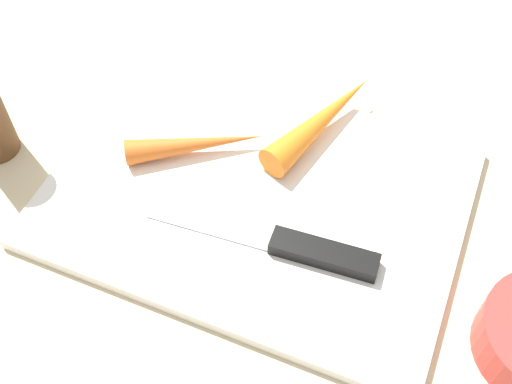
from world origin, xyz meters
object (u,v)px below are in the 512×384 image
object	(u,v)px
cutting_board	(256,196)
carrot_short	(196,144)
carrot_long	(322,120)
knife	(308,250)

from	to	relation	value
cutting_board	carrot_short	size ratio (longest dim) A/B	2.81
cutting_board	carrot_short	distance (m)	0.07
carrot_long	knife	bearing A→B (deg)	-145.50
knife	carrot_long	distance (m)	0.14
cutting_board	carrot_long	size ratio (longest dim) A/B	2.52
cutting_board	knife	world-z (taller)	knife
cutting_board	knife	xyz separation A→B (m)	(0.06, -0.04, 0.01)
cutting_board	carrot_long	xyz separation A→B (m)	(0.03, 0.09, 0.02)
knife	carrot_long	bearing A→B (deg)	-79.31
knife	carrot_short	bearing A→B (deg)	-29.78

